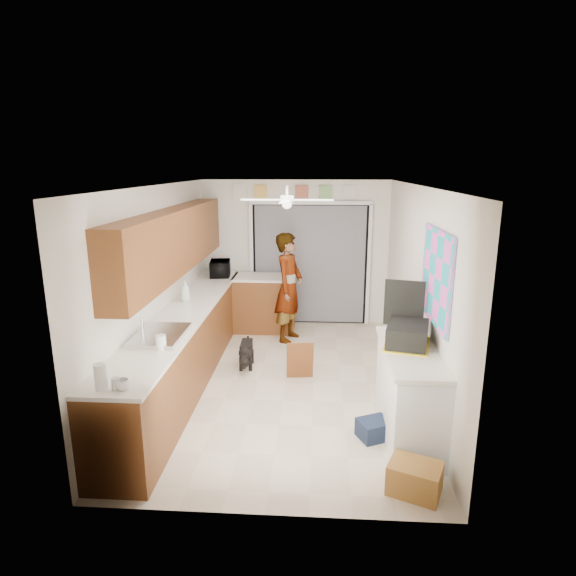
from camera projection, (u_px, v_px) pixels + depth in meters
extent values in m
plane|color=beige|center=(286.00, 381.00, 6.29)|extent=(5.00, 5.00, 0.00)
plane|color=white|center=(286.00, 186.00, 5.67)|extent=(5.00, 5.00, 0.00)
plane|color=white|center=(296.00, 253.00, 8.40)|extent=(3.20, 0.00, 3.20)
plane|color=white|center=(263.00, 371.00, 3.56)|extent=(3.20, 0.00, 3.20)
plane|color=white|center=(160.00, 286.00, 6.08)|extent=(0.00, 5.00, 5.00)
plane|color=white|center=(416.00, 290.00, 5.88)|extent=(0.00, 5.00, 5.00)
cube|color=brown|center=(187.00, 346.00, 6.26)|extent=(0.60, 4.80, 0.90)
cube|color=white|center=(185.00, 312.00, 6.14)|extent=(0.62, 4.80, 0.04)
cube|color=brown|center=(174.00, 241.00, 6.13)|extent=(0.32, 4.00, 0.80)
cube|color=silver|center=(160.00, 336.00, 5.17)|extent=(0.50, 0.76, 0.06)
cylinder|color=silver|center=(142.00, 327.00, 5.15)|extent=(0.03, 0.03, 0.22)
cube|color=brown|center=(265.00, 304.00, 8.14)|extent=(1.00, 0.60, 0.90)
cube|color=white|center=(264.00, 277.00, 8.03)|extent=(1.04, 0.64, 0.04)
cube|color=black|center=(310.00, 265.00, 8.40)|extent=(2.00, 0.06, 2.10)
cube|color=gray|center=(310.00, 265.00, 8.36)|extent=(1.90, 0.03, 2.05)
cube|color=white|center=(252.00, 264.00, 8.44)|extent=(0.06, 0.04, 2.10)
cube|color=white|center=(369.00, 266.00, 8.31)|extent=(0.06, 0.04, 2.10)
cube|color=white|center=(310.00, 203.00, 8.11)|extent=(2.10, 0.04, 0.06)
cube|color=#EDB74F|center=(261.00, 192.00, 8.15)|extent=(0.22, 0.02, 0.22)
cube|color=#B75F44|center=(302.00, 192.00, 8.10)|extent=(0.22, 0.02, 0.22)
cube|color=#7EB869|center=(326.00, 192.00, 8.08)|extent=(0.22, 0.02, 0.22)
cube|color=silver|center=(349.00, 192.00, 8.05)|extent=(0.22, 0.02, 0.22)
cube|color=silver|center=(240.00, 192.00, 8.17)|extent=(0.22, 0.02, 0.26)
cube|color=white|center=(409.00, 394.00, 4.93)|extent=(0.50, 1.40, 0.90)
cube|color=white|center=(411.00, 352.00, 4.82)|extent=(0.54, 1.44, 0.04)
cube|color=#FB5CD2|center=(436.00, 277.00, 4.82)|extent=(0.03, 1.15, 0.95)
cube|color=white|center=(287.00, 200.00, 5.91)|extent=(1.14, 1.14, 0.24)
imported|color=black|center=(220.00, 268.00, 7.99)|extent=(0.38, 0.51, 0.26)
imported|color=silver|center=(185.00, 290.00, 6.52)|extent=(0.13, 0.13, 0.31)
imported|color=white|center=(123.00, 385.00, 3.94)|extent=(0.12, 0.12, 0.09)
cylinder|color=silver|center=(161.00, 342.00, 4.81)|extent=(0.12, 0.12, 0.15)
cylinder|color=silver|center=(116.00, 384.00, 3.95)|extent=(0.07, 0.07, 0.10)
cylinder|color=white|center=(101.00, 377.00, 3.94)|extent=(0.12, 0.12, 0.22)
cube|color=black|center=(407.00, 335.00, 4.92)|extent=(0.51, 0.61, 0.23)
cube|color=yellow|center=(407.00, 345.00, 4.95)|extent=(0.57, 0.67, 0.02)
cube|color=black|center=(404.00, 303.00, 5.14)|extent=(0.41, 0.13, 0.50)
cube|color=#AF8137|center=(415.00, 478.00, 4.11)|extent=(0.52, 0.47, 0.27)
cube|color=#151F35|center=(374.00, 429.00, 4.95)|extent=(0.40, 0.37, 0.19)
cube|color=brown|center=(300.00, 360.00, 6.28)|extent=(0.36, 0.17, 0.52)
imported|color=white|center=(289.00, 287.00, 7.58)|extent=(0.58, 0.72, 1.73)
cube|color=black|center=(246.00, 353.00, 6.67)|extent=(0.25, 0.53, 0.41)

